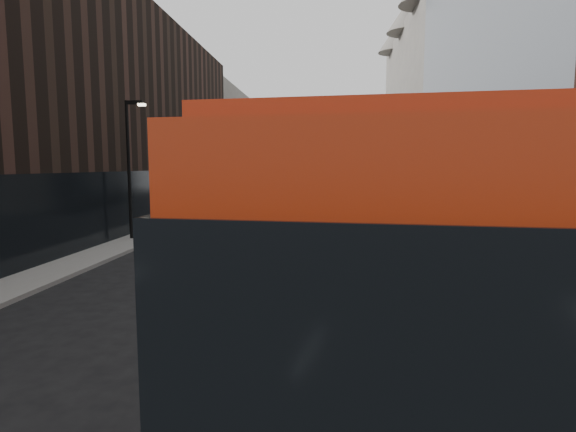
% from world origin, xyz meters
% --- Properties ---
extents(sidewalk_right, '(3.00, 80.00, 0.15)m').
position_xyz_m(sidewalk_right, '(7.50, 25.00, 0.07)').
color(sidewalk_right, slate).
rests_on(sidewalk_right, ground).
extents(sidewalk_left, '(2.00, 80.00, 0.15)m').
position_xyz_m(sidewalk_left, '(-8.00, 25.00, 0.07)').
color(sidewalk_left, slate).
rests_on(sidewalk_left, ground).
extents(building_modern_block, '(5.03, 22.00, 20.00)m').
position_xyz_m(building_modern_block, '(11.47, 21.00, 9.90)').
color(building_modern_block, '#92969B').
rests_on(building_modern_block, ground).
extents(building_victorian, '(6.50, 24.00, 21.00)m').
position_xyz_m(building_victorian, '(11.38, 44.00, 9.66)').
color(building_victorian, '#6A645D').
rests_on(building_victorian, ground).
extents(building_left_mid, '(5.00, 24.00, 14.00)m').
position_xyz_m(building_left_mid, '(-11.50, 30.00, 7.00)').
color(building_left_mid, black).
rests_on(building_left_mid, ground).
extents(building_left_far, '(5.00, 20.00, 13.00)m').
position_xyz_m(building_left_far, '(-11.50, 52.00, 6.50)').
color(building_left_far, '#6A645D').
rests_on(building_left_far, ground).
extents(street_lamp, '(1.06, 0.22, 7.00)m').
position_xyz_m(street_lamp, '(-8.22, 18.00, 4.18)').
color(street_lamp, black).
rests_on(street_lamp, sidewalk_left).
extents(red_bus, '(3.47, 10.46, 4.16)m').
position_xyz_m(red_bus, '(2.92, 2.40, 2.31)').
color(red_bus, '#A12409').
rests_on(red_bus, ground).
extents(grey_bus, '(3.58, 12.75, 4.07)m').
position_xyz_m(grey_bus, '(4.14, 40.52, 2.18)').
color(grey_bus, black).
rests_on(grey_bus, ground).
extents(car_a, '(2.15, 4.27, 1.40)m').
position_xyz_m(car_a, '(2.60, 20.00, 0.70)').
color(car_a, black).
rests_on(car_a, ground).
extents(car_b, '(1.90, 4.68, 1.51)m').
position_xyz_m(car_b, '(1.61, 20.12, 0.76)').
color(car_b, '#969A9E').
rests_on(car_b, ground).
extents(car_c, '(1.78, 4.29, 1.24)m').
position_xyz_m(car_c, '(0.98, 31.58, 0.62)').
color(car_c, black).
rests_on(car_c, ground).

